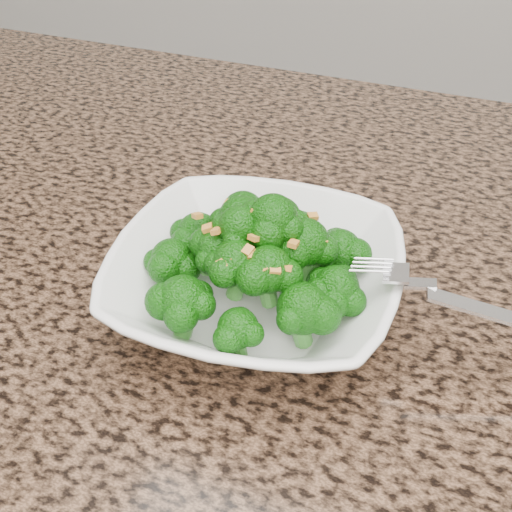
% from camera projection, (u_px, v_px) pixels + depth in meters
% --- Properties ---
extents(granite_counter, '(1.64, 1.04, 0.03)m').
position_uv_depth(granite_counter, '(410.00, 418.00, 0.44)').
color(granite_counter, brown).
rests_on(granite_counter, cabinet).
extents(bowl, '(0.24, 0.24, 0.05)m').
position_uv_depth(bowl, '(256.00, 280.00, 0.49)').
color(bowl, white).
rests_on(bowl, granite_counter).
extents(broccoli_pile, '(0.19, 0.19, 0.06)m').
position_uv_depth(broccoli_pile, '(256.00, 217.00, 0.45)').
color(broccoli_pile, '#125B0A').
rests_on(broccoli_pile, bowl).
extents(garlic_topping, '(0.11, 0.11, 0.01)m').
position_uv_depth(garlic_topping, '(256.00, 174.00, 0.43)').
color(garlic_topping, gold).
rests_on(garlic_topping, broccoli_pile).
extents(fork, '(0.18, 0.06, 0.01)m').
position_uv_depth(fork, '(426.00, 285.00, 0.43)').
color(fork, silver).
rests_on(fork, bowl).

